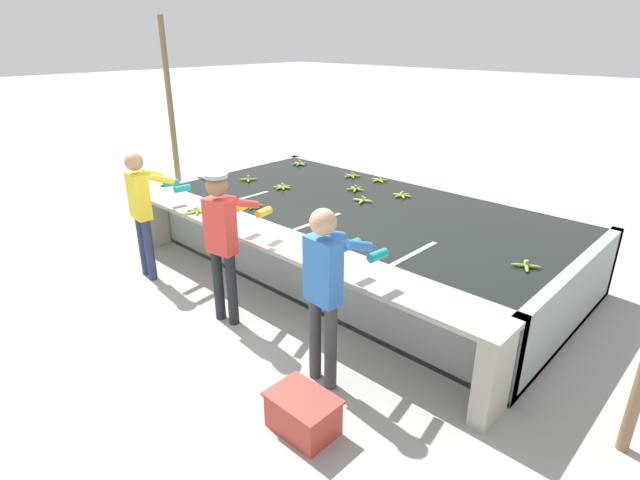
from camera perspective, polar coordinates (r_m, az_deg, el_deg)
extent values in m
plane|color=#A3A099|center=(5.75, -7.01, -8.32)|extent=(80.00, 80.00, 0.00)
cube|color=gray|center=(6.90, 4.73, -2.45)|extent=(5.48, 2.77, 0.06)
cube|color=gray|center=(5.84, -3.38, -2.91)|extent=(5.48, 0.12, 0.85)
cube|color=gray|center=(7.76, 11.01, 3.24)|extent=(5.48, 0.12, 0.85)
cube|color=gray|center=(8.57, -9.29, 5.19)|extent=(0.12, 2.77, 0.85)
cube|color=gray|center=(5.64, 26.63, -6.43)|extent=(0.12, 2.77, 0.85)
cube|color=black|center=(6.73, 4.84, 0.82)|extent=(5.24, 2.53, 0.79)
cube|color=gray|center=(7.08, -8.30, 1.54)|extent=(0.06, 0.80, 0.85)
cube|color=gray|center=(6.14, -0.26, -1.58)|extent=(0.06, 0.80, 0.85)
cube|color=gray|center=(5.38, 10.41, -5.64)|extent=(0.06, 0.80, 0.85)
cube|color=#A8A393|center=(5.51, -5.62, -0.04)|extent=(5.48, 0.45, 0.05)
cube|color=#A8A393|center=(7.73, -18.55, 2.18)|extent=(0.16, 0.41, 0.80)
cube|color=#A8A393|center=(4.34, 19.15, -14.57)|extent=(0.16, 0.41, 0.80)
cylinder|color=navy|center=(6.83, -19.56, -0.58)|extent=(0.11, 0.11, 0.81)
cylinder|color=navy|center=(6.65, -18.92, -1.10)|extent=(0.11, 0.11, 0.81)
cube|color=yellow|center=(6.51, -20.01, 4.75)|extent=(0.34, 0.20, 0.57)
sphere|color=tan|center=(6.41, -20.52, 8.37)|extent=(0.22, 0.22, 0.22)
cylinder|color=yellow|center=(6.69, -18.75, 7.16)|extent=(0.11, 0.32, 0.18)
cylinder|color=teal|center=(6.82, -16.65, 6.25)|extent=(0.11, 0.21, 0.08)
cylinder|color=yellow|center=(6.40, -17.65, 6.64)|extent=(0.11, 0.32, 0.18)
cylinder|color=teal|center=(6.54, -15.48, 5.70)|extent=(0.11, 0.21, 0.08)
cylinder|color=#1E2328|center=(5.54, -11.53, -5.04)|extent=(0.11, 0.11, 0.82)
cylinder|color=#1E2328|center=(5.41, -10.03, -5.62)|extent=(0.11, 0.11, 0.82)
cube|color=#DB3D33|center=(5.19, -11.34, 1.54)|extent=(0.34, 0.22, 0.58)
sphere|color=#896042|center=(5.06, -11.71, 6.11)|extent=(0.22, 0.22, 0.22)
cylinder|color=#9E9E99|center=(5.03, -11.80, 7.21)|extent=(0.23, 0.23, 0.04)
cylinder|color=#DB3D33|center=(5.40, -10.85, 4.70)|extent=(0.13, 0.32, 0.18)
cylinder|color=gold|center=(5.62, -8.96, 3.77)|extent=(0.12, 0.21, 0.08)
cylinder|color=#DB3D33|center=(5.19, -8.31, 4.14)|extent=(0.13, 0.32, 0.18)
cylinder|color=gold|center=(5.41, -6.45, 3.18)|extent=(0.12, 0.21, 0.08)
cylinder|color=#38383D|center=(4.54, -0.56, -11.13)|extent=(0.11, 0.11, 0.82)
cylinder|color=#38383D|center=(4.42, 1.22, -12.18)|extent=(0.11, 0.11, 0.82)
cube|color=blue|center=(4.13, 0.34, -3.55)|extent=(0.33, 0.19, 0.58)
sphere|color=tan|center=(3.96, 0.35, 2.08)|extent=(0.22, 0.22, 0.22)
cylinder|color=blue|center=(4.31, 1.32, 0.59)|extent=(0.10, 0.31, 0.18)
cylinder|color=teal|center=(4.54, 3.57, -0.55)|extent=(0.10, 0.21, 0.08)
cylinder|color=blue|center=(4.10, 4.42, -0.63)|extent=(0.10, 0.31, 0.18)
cylinder|color=teal|center=(4.34, 6.62, -1.75)|extent=(0.10, 0.21, 0.08)
ellipsoid|color=#7FAD33|center=(6.52, -8.18, 3.82)|extent=(0.07, 0.17, 0.04)
ellipsoid|color=#7FAD33|center=(6.49, -7.84, 3.75)|extent=(0.14, 0.15, 0.04)
ellipsoid|color=#7FAD33|center=(6.50, -7.43, 3.81)|extent=(0.17, 0.04, 0.04)
ellipsoid|color=#7FAD33|center=(6.55, -7.27, 3.94)|extent=(0.13, 0.16, 0.04)
ellipsoid|color=#7FAD33|center=(6.59, -7.48, 4.05)|extent=(0.08, 0.17, 0.04)
ellipsoid|color=#7FAD33|center=(6.59, -7.89, 4.05)|extent=(0.17, 0.10, 0.04)
ellipsoid|color=#7FAD33|center=(6.57, -8.20, 3.95)|extent=(0.17, 0.11, 0.04)
cylinder|color=tan|center=(6.53, -7.77, 4.20)|extent=(0.03, 0.03, 0.04)
ellipsoid|color=#7FAD33|center=(7.02, 8.96, 5.13)|extent=(0.17, 0.08, 0.04)
ellipsoid|color=#7FAD33|center=(6.97, 9.04, 4.99)|extent=(0.08, 0.17, 0.04)
ellipsoid|color=#7FAD33|center=(6.95, 9.46, 4.92)|extent=(0.15, 0.15, 0.04)
ellipsoid|color=#7FAD33|center=(6.99, 9.81, 4.99)|extent=(0.17, 0.08, 0.04)
ellipsoid|color=#7FAD33|center=(7.04, 9.72, 5.12)|extent=(0.08, 0.17, 0.04)
ellipsoid|color=#7FAD33|center=(7.06, 9.30, 5.19)|extent=(0.15, 0.15, 0.04)
cylinder|color=tan|center=(6.99, 9.40, 5.34)|extent=(0.03, 0.03, 0.04)
ellipsoid|color=#9EC642|center=(6.77, 5.05, 4.67)|extent=(0.10, 0.17, 0.04)
ellipsoid|color=#9EC642|center=(6.74, 4.46, 4.59)|extent=(0.17, 0.10, 0.04)
ellipsoid|color=#9EC642|center=(6.67, 4.77, 4.40)|extent=(0.10, 0.17, 0.04)
ellipsoid|color=#9EC642|center=(6.71, 5.36, 4.48)|extent=(0.17, 0.10, 0.04)
cylinder|color=tan|center=(6.71, 4.92, 4.82)|extent=(0.03, 0.03, 0.04)
ellipsoid|color=#7FAD33|center=(7.78, -7.78, 6.89)|extent=(0.13, 0.16, 0.04)
ellipsoid|color=#7FAD33|center=(7.83, -8.19, 6.98)|extent=(0.16, 0.13, 0.04)
ellipsoid|color=#7FAD33|center=(7.78, -8.59, 6.85)|extent=(0.13, 0.16, 0.04)
ellipsoid|color=#7FAD33|center=(7.72, -8.18, 6.76)|extent=(0.16, 0.13, 0.04)
cylinder|color=tan|center=(7.77, -8.20, 7.12)|extent=(0.03, 0.03, 0.04)
ellipsoid|color=#75A333|center=(7.16, 4.01, 5.70)|extent=(0.12, 0.16, 0.04)
ellipsoid|color=#75A333|center=(7.19, 4.47, 5.76)|extent=(0.17, 0.08, 0.04)
ellipsoid|color=#75A333|center=(7.26, 4.37, 5.90)|extent=(0.05, 0.17, 0.04)
ellipsoid|color=#75A333|center=(7.26, 3.86, 5.94)|extent=(0.17, 0.10, 0.04)
ellipsoid|color=#75A333|center=(7.21, 3.64, 5.81)|extent=(0.14, 0.15, 0.04)
cylinder|color=tan|center=(7.21, 4.08, 6.09)|extent=(0.03, 0.03, 0.04)
ellipsoid|color=#75A333|center=(5.14, 22.55, -2.99)|extent=(0.11, 0.17, 0.04)
ellipsoid|color=#75A333|center=(5.20, 23.10, -2.80)|extent=(0.17, 0.11, 0.04)
ellipsoid|color=#75A333|center=(5.24, 22.45, -2.50)|extent=(0.11, 0.17, 0.04)
ellipsoid|color=#75A333|center=(5.18, 21.90, -2.68)|extent=(0.17, 0.11, 0.04)
cylinder|color=tan|center=(5.17, 22.56, -2.39)|extent=(0.03, 0.03, 0.04)
ellipsoid|color=#75A333|center=(8.72, -2.22, 8.79)|extent=(0.11, 0.17, 0.04)
ellipsoid|color=#75A333|center=(8.71, -2.58, 8.76)|extent=(0.17, 0.05, 0.04)
ellipsoid|color=#75A333|center=(8.66, -2.70, 8.68)|extent=(0.12, 0.16, 0.04)
ellipsoid|color=#75A333|center=(8.62, -2.47, 8.62)|extent=(0.11, 0.17, 0.04)
ellipsoid|color=#75A333|center=(8.63, -2.10, 8.64)|extent=(0.17, 0.05, 0.04)
ellipsoid|color=#75A333|center=(8.68, -1.98, 8.72)|extent=(0.12, 0.16, 0.04)
cylinder|color=tan|center=(8.67, -2.35, 8.93)|extent=(0.03, 0.03, 0.04)
ellipsoid|color=#93BC3D|center=(7.68, 6.49, 6.76)|extent=(0.07, 0.17, 0.04)
ellipsoid|color=#93BC3D|center=(7.67, 6.96, 6.71)|extent=(0.17, 0.11, 0.04)
ellipsoid|color=#93BC3D|center=(7.72, 7.20, 6.81)|extent=(0.15, 0.14, 0.04)
ellipsoid|color=#93BC3D|center=(7.77, 6.87, 6.92)|extent=(0.11, 0.17, 0.04)
ellipsoid|color=#93BC3D|center=(7.74, 6.43, 6.89)|extent=(0.17, 0.06, 0.04)
cylinder|color=tan|center=(7.71, 6.80, 7.07)|extent=(0.03, 0.03, 0.04)
ellipsoid|color=#7FAD33|center=(7.89, 3.33, 7.29)|extent=(0.09, 0.17, 0.04)
ellipsoid|color=#7FAD33|center=(7.87, 3.77, 7.23)|extent=(0.16, 0.13, 0.04)
ellipsoid|color=#7FAD33|center=(7.91, 4.08, 7.32)|extent=(0.16, 0.13, 0.04)
ellipsoid|color=#7FAD33|center=(7.97, 3.83, 7.43)|extent=(0.08, 0.17, 0.04)
ellipsoid|color=#7FAD33|center=(7.95, 3.38, 7.41)|extent=(0.17, 0.04, 0.04)
cylinder|color=tan|center=(7.91, 3.68, 7.58)|extent=(0.03, 0.03, 0.04)
ellipsoid|color=#75A333|center=(7.29, -3.92, 6.00)|extent=(0.17, 0.09, 0.04)
ellipsoid|color=#75A333|center=(7.34, -3.90, 6.11)|extent=(0.09, 0.17, 0.04)
ellipsoid|color=#75A333|center=(7.37, -4.17, 6.17)|extent=(0.12, 0.16, 0.04)
ellipsoid|color=#75A333|center=(7.36, -4.54, 6.14)|extent=(0.17, 0.06, 0.04)
ellipsoid|color=#75A333|center=(7.32, -4.73, 6.05)|extent=(0.15, 0.14, 0.04)
ellipsoid|color=#75A333|center=(7.28, -4.60, 5.95)|extent=(0.05, 0.17, 0.04)
ellipsoid|color=#75A333|center=(7.27, -4.23, 5.93)|extent=(0.16, 0.12, 0.04)
cylinder|color=tan|center=(7.31, -4.31, 6.32)|extent=(0.03, 0.03, 0.04)
ellipsoid|color=#8CB738|center=(6.43, -14.23, 3.11)|extent=(0.04, 0.17, 0.04)
ellipsoid|color=#8CB738|center=(6.41, -13.86, 3.08)|extent=(0.16, 0.13, 0.04)
ellipsoid|color=#8CB738|center=(6.42, -13.47, 3.16)|extent=(0.17, 0.08, 0.04)
ellipsoid|color=#8CB738|center=(6.47, -13.35, 3.30)|extent=(0.10, 0.17, 0.04)
ellipsoid|color=#8CB738|center=(6.50, -13.59, 3.39)|extent=(0.11, 0.17, 0.04)
ellipsoid|color=#8CB738|center=(6.51, -14.01, 3.36)|extent=(0.17, 0.07, 0.04)
ellipsoid|color=#8CB738|center=(6.48, -14.30, 3.24)|extent=(0.15, 0.14, 0.04)
cylinder|color=tan|center=(6.45, -13.86, 3.53)|extent=(0.03, 0.03, 0.04)
cube|color=silver|center=(5.86, -10.49, 1.44)|extent=(0.13, 0.19, 0.00)
cube|color=black|center=(6.03, -9.72, 2.10)|extent=(0.07, 0.10, 0.02)
cube|color=#B73D33|center=(4.17, -1.96, -19.31)|extent=(0.52, 0.36, 0.30)
cube|color=#B73D33|center=(4.06, -1.99, -17.61)|extent=(0.55, 0.39, 0.02)
cylinder|color=#846647|center=(8.61, -16.54, 12.70)|extent=(0.09, 0.09, 3.20)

